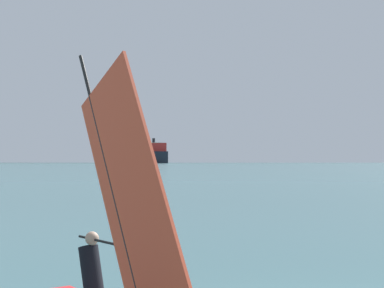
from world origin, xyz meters
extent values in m
cylinder|color=black|center=(-3.48, 1.74, 2.12)|extent=(1.00, 1.95, 4.03)
cube|color=#E54C2D|center=(-3.20, 1.16, 1.88)|extent=(1.46, 2.90, 4.23)
cylinder|color=black|center=(-3.61, 1.98, 1.13)|extent=(0.72, 1.40, 0.04)
cylinder|color=black|center=(-3.75, 2.27, 0.57)|extent=(0.54, 0.66, 0.96)
sphere|color=tan|center=(-3.75, 2.27, 1.14)|extent=(0.22, 0.22, 0.22)
cube|color=black|center=(84.54, 769.25, 6.97)|extent=(43.37, 145.40, 13.93)
cube|color=silver|center=(89.74, 823.42, 20.97)|extent=(22.73, 15.09, 14.08)
cylinder|color=black|center=(89.74, 823.42, 31.01)|extent=(4.00, 4.00, 6.00)
cube|color=#2D8C47|center=(86.51, 789.83, 19.13)|extent=(27.82, 13.93, 10.40)
cube|color=gold|center=(85.30, 777.20, 17.83)|extent=(27.82, 13.93, 7.80)
cube|color=#99999E|center=(84.09, 764.58, 15.23)|extent=(27.82, 13.93, 2.60)
cube|color=#59388C|center=(82.88, 751.95, 19.13)|extent=(27.82, 13.93, 10.40)
cube|color=#59388C|center=(81.67, 739.32, 16.53)|extent=(27.82, 13.93, 5.20)
cube|color=#2D8C47|center=(80.46, 726.70, 19.13)|extent=(27.82, 13.93, 10.40)
cube|color=red|center=(79.25, 714.07, 19.13)|extent=(27.82, 13.93, 10.40)
cube|color=#756B56|center=(307.04, 1424.47, 12.89)|extent=(1426.88, 705.84, 25.78)
camera|label=1|loc=(-3.86, -7.50, 2.37)|focal=56.53mm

